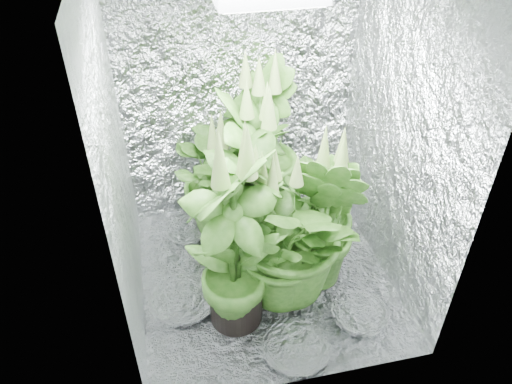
{
  "coord_description": "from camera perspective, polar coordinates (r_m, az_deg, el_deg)",
  "views": [
    {
      "loc": [
        -0.56,
        -2.26,
        2.45
      ],
      "look_at": [
        -0.06,
        0.0,
        0.71
      ],
      "focal_mm": 35.0,
      "sensor_mm": 36.0,
      "label": 1
    }
  ],
  "objects": [
    {
      "name": "walls",
      "position": [
        2.74,
        1.16,
        5.03
      ],
      "size": [
        1.62,
        1.62,
        2.0
      ],
      "color": "silver",
      "rests_on": "ground"
    },
    {
      "name": "plant_e",
      "position": [
        2.91,
        3.65,
        -4.88
      ],
      "size": [
        1.11,
        1.11,
        1.07
      ],
      "rotation": [
        0.0,
        0.0,
        3.43
      ],
      "color": "black",
      "rests_on": "ground"
    },
    {
      "name": "plant_f",
      "position": [
        2.71,
        -2.57,
        -5.92
      ],
      "size": [
        0.89,
        0.89,
        1.3
      ],
      "rotation": [
        0.0,
        0.0,
        3.94
      ],
      "color": "black",
      "rests_on": "ground"
    },
    {
      "name": "plant_g",
      "position": [
        3.07,
        7.79,
        -2.81
      ],
      "size": [
        0.73,
        0.73,
        1.09
      ],
      "rotation": [
        0.0,
        0.0,
        5.16
      ],
      "color": "black",
      "rests_on": "ground"
    },
    {
      "name": "plant_b",
      "position": [
        3.19,
        -0.69,
        1.46
      ],
      "size": [
        0.82,
        0.82,
        1.27
      ],
      "rotation": [
        0.0,
        0.0,
        1.15
      ],
      "color": "black",
      "rests_on": "ground"
    },
    {
      "name": "plant_label",
      "position": [
        2.92,
        -0.96,
        -10.58
      ],
      "size": [
        0.05,
        0.02,
        0.08
      ],
      "primitive_type": "cube",
      "rotation": [
        -0.21,
        0.0,
        -0.0
      ],
      "color": "white",
      "rests_on": "plant_f"
    },
    {
      "name": "circulation_fan",
      "position": [
        3.84,
        8.09,
        -0.53
      ],
      "size": [
        0.14,
        0.27,
        0.31
      ],
      "rotation": [
        0.0,
        0.0,
        -0.16
      ],
      "color": "black",
      "rests_on": "ground"
    },
    {
      "name": "plant_a",
      "position": [
        3.47,
        -3.64,
        1.87
      ],
      "size": [
        1.04,
        1.04,
        0.98
      ],
      "rotation": [
        0.0,
        0.0,
        0.38
      ],
      "color": "black",
      "rests_on": "ground"
    },
    {
      "name": "ground",
      "position": [
        3.38,
        0.95,
        -9.49
      ],
      "size": [
        1.6,
        1.6,
        0.0
      ],
      "primitive_type": "plane",
      "color": "silver",
      "rests_on": "ground"
    },
    {
      "name": "plant_d",
      "position": [
        2.99,
        -0.4,
        -3.72
      ],
      "size": [
        0.78,
        0.78,
        1.07
      ],
      "rotation": [
        0.0,
        0.0,
        2.27
      ],
      "color": "black",
      "rests_on": "ground"
    },
    {
      "name": "plant_c",
      "position": [
        3.49,
        -0.0,
        5.15
      ],
      "size": [
        0.84,
        0.84,
        1.3
      ],
      "rotation": [
        0.0,
        0.0,
        1.91
      ],
      "color": "black",
      "rests_on": "ground"
    }
  ]
}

